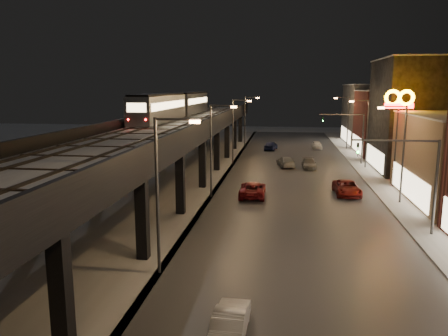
{
  "coord_description": "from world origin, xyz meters",
  "views": [
    {
      "loc": [
        6.25,
        -9.95,
        10.6
      ],
      "look_at": [
        2.11,
        19.96,
        5.0
      ],
      "focal_mm": 35.0,
      "sensor_mm": 36.0,
      "label": 1
    }
  ],
  "objects": [
    {
      "name": "road_surface",
      "position": [
        7.5,
        35.0,
        0.03
      ],
      "size": [
        17.0,
        120.0,
        0.06
      ],
      "primitive_type": "cube",
      "color": "#46474D",
      "rests_on": "ground"
    },
    {
      "name": "sidewalk_right",
      "position": [
        17.5,
        35.0,
        0.07
      ],
      "size": [
        4.0,
        120.0,
        0.14
      ],
      "primitive_type": "cube",
      "color": "#9FA1A8",
      "rests_on": "ground"
    },
    {
      "name": "under_viaduct_pavement",
      "position": [
        -6.0,
        35.0,
        0.03
      ],
      "size": [
        11.0,
        120.0,
        0.06
      ],
      "primitive_type": "cube",
      "color": "#9FA1A8",
      "rests_on": "ground"
    },
    {
      "name": "elevated_viaduct",
      "position": [
        -6.0,
        31.84,
        5.62
      ],
      "size": [
        9.0,
        100.0,
        6.3
      ],
      "color": "black",
      "rests_on": "ground"
    },
    {
      "name": "viaduct_trackbed",
      "position": [
        -6.01,
        31.97,
        6.39
      ],
      "size": [
        8.4,
        100.0,
        0.32
      ],
      "color": "#B2B7C1",
      "rests_on": "elevated_viaduct"
    },
    {
      "name": "viaduct_parapet_streetside",
      "position": [
        -1.65,
        32.0,
        6.85
      ],
      "size": [
        0.3,
        100.0,
        1.1
      ],
      "primitive_type": "cube",
      "color": "black",
      "rests_on": "elevated_viaduct"
    },
    {
      "name": "viaduct_parapet_far",
      "position": [
        -10.35,
        32.0,
        6.85
      ],
      "size": [
        0.3,
        100.0,
        1.1
      ],
      "primitive_type": "cube",
      "color": "black",
      "rests_on": "elevated_viaduct"
    },
    {
      "name": "building_d",
      "position": [
        23.99,
        48.0,
        7.08
      ],
      "size": [
        12.2,
        13.2,
        14.16
      ],
      "color": "black",
      "rests_on": "ground"
    },
    {
      "name": "building_e",
      "position": [
        23.99,
        62.0,
        5.08
      ],
      "size": [
        12.2,
        12.2,
        10.16
      ],
      "color": "brown",
      "rests_on": "ground"
    },
    {
      "name": "building_f",
      "position": [
        23.99,
        76.0,
        5.58
      ],
      "size": [
        12.2,
        16.2,
        11.16
      ],
      "color": "#49494C",
      "rests_on": "ground"
    },
    {
      "name": "streetlight_left_1",
      "position": [
        -0.43,
        13.0,
        5.24
      ],
      "size": [
        2.57,
        0.28,
        9.0
      ],
      "color": "#38383A",
      "rests_on": "ground"
    },
    {
      "name": "streetlight_left_2",
      "position": [
        -0.43,
        31.0,
        5.24
      ],
      "size": [
        2.57,
        0.28,
        9.0
      ],
      "color": "#38383A",
      "rests_on": "ground"
    },
    {
      "name": "streetlight_right_2",
      "position": [
        16.73,
        31.0,
        5.24
      ],
      "size": [
        2.56,
        0.28,
        9.0
      ],
      "color": "#38383A",
      "rests_on": "ground"
    },
    {
      "name": "streetlight_left_3",
      "position": [
        -0.43,
        49.0,
        5.24
      ],
      "size": [
        2.57,
        0.28,
        9.0
      ],
      "color": "#38383A",
      "rests_on": "ground"
    },
    {
      "name": "streetlight_right_3",
      "position": [
        16.73,
        49.0,
        5.24
      ],
      "size": [
        2.56,
        0.28,
        9.0
      ],
      "color": "#38383A",
      "rests_on": "ground"
    },
    {
      "name": "streetlight_left_4",
      "position": [
        -0.43,
        67.0,
        5.24
      ],
      "size": [
        2.57,
        0.28,
        9.0
      ],
      "color": "#38383A",
      "rests_on": "ground"
    },
    {
      "name": "streetlight_right_4",
      "position": [
        16.73,
        67.0,
        5.24
      ],
      "size": [
        2.56,
        0.28,
        9.0
      ],
      "color": "#38383A",
      "rests_on": "ground"
    },
    {
      "name": "traffic_light_rig_a",
      "position": [
        15.84,
        22.0,
        4.5
      ],
      "size": [
        6.1,
        0.34,
        7.0
      ],
      "color": "#38383A",
      "rests_on": "ground"
    },
    {
      "name": "traffic_light_rig_b",
      "position": [
        15.84,
        52.0,
        4.5
      ],
      "size": [
        6.1,
        0.34,
        7.0
      ],
      "color": "#38383A",
      "rests_on": "ground"
    },
    {
      "name": "subway_train",
      "position": [
        -8.5,
        49.19,
        8.24
      ],
      "size": [
        2.73,
        33.53,
        3.25
      ],
      "color": "gray",
      "rests_on": "viaduct_trackbed"
    },
    {
      "name": "car_near_white",
      "position": [
        4.17,
        7.22,
        0.65
      ],
      "size": [
        1.46,
        3.96,
        1.3
      ],
      "primitive_type": "imported",
      "rotation": [
        0.0,
        0.0,
        3.12
      ],
      "color": "silver",
      "rests_on": "ground"
    },
    {
      "name": "car_mid_silver",
      "position": [
        3.32,
        31.58,
        0.74
      ],
      "size": [
        2.55,
        5.34,
        1.47
      ],
      "primitive_type": "imported",
      "rotation": [
        0.0,
        0.0,
        3.16
      ],
      "color": "maroon",
      "rests_on": "ground"
    },
    {
      "name": "car_mid_dark",
      "position": [
        6.54,
        48.47,
        0.68
      ],
      "size": [
        2.76,
        4.97,
        1.36
      ],
      "primitive_type": "imported",
      "rotation": [
        0.0,
        0.0,
        3.33
      ],
      "color": "#9FA1A6",
      "rests_on": "ground"
    },
    {
      "name": "car_far_white",
      "position": [
        4.05,
        64.38,
        0.76
      ],
      "size": [
        2.43,
        4.66,
        1.51
      ],
      "primitive_type": "imported",
      "rotation": [
        0.0,
        0.0,
        2.99
      ],
      "color": "#18214F",
      "rests_on": "ground"
    },
    {
      "name": "car_onc_dark",
      "position": [
        12.56,
        33.47,
        0.71
      ],
      "size": [
        2.52,
        5.18,
        1.42
      ],
      "primitive_type": "imported",
      "rotation": [
        0.0,
        0.0,
        0.03
      ],
      "color": "maroon",
      "rests_on": "ground"
    },
    {
      "name": "car_onc_white",
      "position": [
        9.6,
        47.61,
        0.64
      ],
      "size": [
        1.93,
        4.45,
        1.27
      ],
      "primitive_type": "imported",
      "rotation": [
        0.0,
        0.0,
        0.03
      ],
      "color": "gray",
      "rests_on": "ground"
    },
    {
      "name": "car_onc_red",
      "position": [
        11.91,
        66.54,
        0.68
      ],
      "size": [
        1.71,
        4.03,
        1.36
      ],
      "primitive_type": "imported",
      "rotation": [
        0.0,
        0.0,
        0.03
      ],
      "color": "silver",
      "rests_on": "ground"
    },
    {
      "name": "sign_mcdonalds",
      "position": [
        18.0,
        37.83,
        8.49
      ],
      "size": [
        3.08,
        0.52,
        10.38
      ],
      "color": "#38383A",
      "rests_on": "ground"
    }
  ]
}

